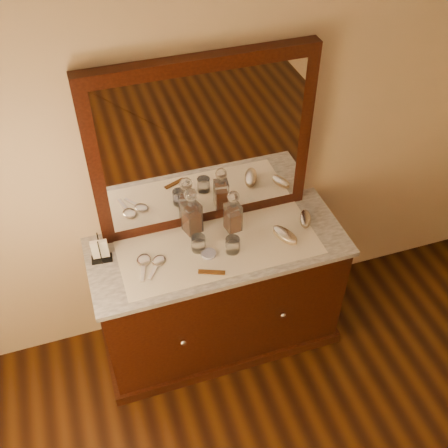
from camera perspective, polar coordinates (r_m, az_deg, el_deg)
The scene contains 18 objects.
dresser_cabinet at distance 3.29m, azimuth -0.55°, elevation -7.66°, with size 1.40×0.55×0.82m, color black.
dresser_plinth at distance 3.59m, azimuth -0.51°, elevation -11.40°, with size 1.46×0.59×0.08m, color black.
knob_left at distance 3.05m, azimuth -4.37°, elevation -12.47°, with size 0.04×0.04×0.04m, color silver.
knob_right at distance 3.17m, azimuth 6.30°, elevation -9.62°, with size 0.04×0.04×0.04m, color silver.
marble_top at distance 2.97m, azimuth -0.61°, elevation -2.47°, with size 1.44×0.59×0.03m, color silver.
mirror_frame at distance 2.82m, azimuth -2.23°, elevation 8.29°, with size 1.20×0.08×1.00m, color black.
mirror_glass at distance 2.79m, azimuth -2.02°, elevation 7.91°, with size 1.06×0.01×0.86m, color white.
lace_runner at distance 2.95m, azimuth -0.49°, elevation -2.51°, with size 1.10×0.45×0.00m, color silver.
pin_dish at distance 2.90m, azimuth -1.66°, elevation -3.18°, with size 0.08×0.08×0.01m, color white.
comb at distance 2.82m, azimuth -1.32°, elevation -5.15°, with size 0.14×0.03×0.01m, color brown.
napkin_rack at distance 2.92m, azimuth -13.06°, elevation -2.77°, with size 0.12×0.08×0.17m.
decanter_left at distance 2.97m, azimuth -3.45°, elevation 0.95°, with size 0.11×0.11×0.30m.
decanter_right at distance 2.98m, azimuth 0.97°, elevation 0.98°, with size 0.09×0.09×0.27m.
brush_near at distance 3.00m, azimuth 6.52°, elevation -1.20°, with size 0.14×0.19×0.05m.
brush_far at distance 3.12m, azimuth 8.66°, elevation 0.53°, with size 0.11×0.15×0.04m.
hand_mirror_outer at distance 2.89m, azimuth -8.56°, elevation -4.08°, with size 0.10×0.20×0.02m.
hand_mirror_inner at distance 2.88m, azimuth -7.06°, elevation -4.12°, with size 0.14×0.18×0.02m.
tumblers at distance 2.90m, azimuth -0.91°, elevation -2.16°, with size 0.25×0.15×0.09m.
Camera 1 is at (-0.62, -0.03, 2.96)m, focal length 42.91 mm.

